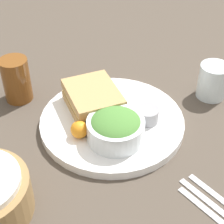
% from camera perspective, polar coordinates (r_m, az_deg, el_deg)
% --- Properties ---
extents(ground_plane, '(4.00, 4.00, 0.00)m').
position_cam_1_polar(ground_plane, '(0.88, 0.00, -2.04)').
color(ground_plane, '#4C4238').
extents(plate, '(0.33, 0.33, 0.02)m').
position_cam_1_polar(plate, '(0.87, 0.00, -1.54)').
color(plate, white).
rests_on(plate, ground_plane).
extents(sandwich, '(0.17, 0.16, 0.05)m').
position_cam_1_polar(sandwich, '(0.88, -2.91, 1.95)').
color(sandwich, tan).
rests_on(sandwich, plate).
extents(salad_bowl, '(0.12, 0.12, 0.06)m').
position_cam_1_polar(salad_bowl, '(0.80, 0.56, -2.37)').
color(salad_bowl, white).
rests_on(salad_bowl, plate).
extents(dressing_cup, '(0.05, 0.05, 0.03)m').
position_cam_1_polar(dressing_cup, '(0.85, 5.41, -0.47)').
color(dressing_cup, '#99999E').
rests_on(dressing_cup, plate).
extents(orange_wedge, '(0.04, 0.04, 0.04)m').
position_cam_1_polar(orange_wedge, '(0.81, -5.00, -2.67)').
color(orange_wedge, orange).
rests_on(orange_wedge, plate).
extents(drink_glass, '(0.07, 0.07, 0.11)m').
position_cam_1_polar(drink_glass, '(0.96, -14.36, 4.79)').
color(drink_glass, brown).
rests_on(drink_glass, ground_plane).
extents(fork, '(0.17, 0.02, 0.01)m').
position_cam_1_polar(fork, '(0.75, 16.57, -13.17)').
color(fork, silver).
rests_on(fork, ground_plane).
extents(knife, '(0.18, 0.03, 0.01)m').
position_cam_1_polar(knife, '(0.74, 15.72, -13.94)').
color(knife, silver).
rests_on(knife, ground_plane).
extents(spoon, '(0.15, 0.02, 0.01)m').
position_cam_1_polar(spoon, '(0.73, 14.83, -14.72)').
color(spoon, silver).
rests_on(spoon, ground_plane).
extents(water_glass, '(0.07, 0.07, 0.09)m').
position_cam_1_polar(water_glass, '(0.98, 15.11, 4.57)').
color(water_glass, silver).
rests_on(water_glass, ground_plane).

